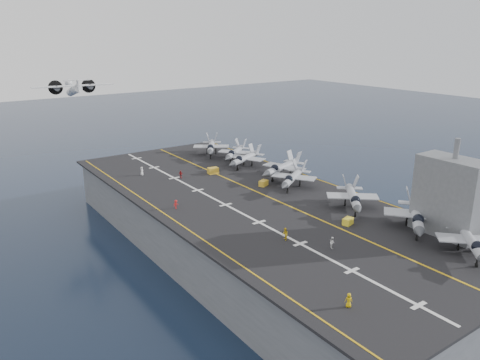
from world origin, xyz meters
TOP-DOWN VIEW (x-y plane):
  - ground at (0.00, 0.00)m, footprint 500.00×500.00m
  - hull at (0.00, 0.00)m, footprint 36.00×90.00m
  - flight_deck at (0.00, 0.00)m, footprint 38.00×92.00m
  - foul_line at (3.00, 0.00)m, footprint 0.35×90.00m
  - landing_centerline at (-6.00, 0.00)m, footprint 0.50×90.00m
  - deck_edge_port at (-17.00, 0.00)m, footprint 0.25×90.00m
  - deck_edge_stbd at (18.50, 0.00)m, footprint 0.25×90.00m
  - island_superstructure at (15.00, -30.00)m, footprint 5.00×10.00m
  - fighter_jet_0 at (10.93, -36.20)m, footprint 15.29×15.28m
  - fighter_jet_1 at (12.37, -26.51)m, footprint 17.70×16.90m
  - fighter_jet_2 at (11.24, -14.53)m, footprint 15.58×16.03m
  - fighter_jet_4 at (10.51, 0.51)m, footprint 15.78×14.45m
  - fighter_jet_5 at (13.26, 7.16)m, footprint 15.94×13.05m
  - fighter_jet_6 at (11.56, 18.35)m, footprint 15.17×13.08m
  - fighter_jet_7 at (12.84, 24.32)m, footprint 15.22×14.45m
  - fighter_jet_8 at (10.88, 32.22)m, footprint 15.05×16.23m
  - tow_cart_a at (5.23, -18.98)m, footprint 2.10×1.66m
  - tow_cart_b at (6.37, 4.77)m, footprint 2.22×1.84m
  - tow_cart_c at (2.59, 18.05)m, footprint 2.41×1.72m
  - crew_0 at (-12.78, -35.57)m, footprint 1.26×1.17m
  - crew_2 at (-7.00, -17.70)m, footprint 1.20×1.39m
  - crew_3 at (-14.21, 3.46)m, footprint 1.09×0.84m
  - crew_4 at (-4.85, 19.14)m, footprint 1.17×1.19m
  - crew_5 at (-10.77, 25.89)m, footprint 1.18×1.35m
  - crew_7 at (-3.14, -23.64)m, footprint 1.15×1.25m
  - transport_plane at (-15.82, 52.99)m, footprint 20.78×15.34m

SIDE VIEW (x-z plane):
  - ground at x=0.00m, z-range 0.00..0.00m
  - hull at x=0.00m, z-range 0.00..10.00m
  - flight_deck at x=0.00m, z-range 10.00..10.40m
  - foul_line at x=3.00m, z-range 10.41..10.43m
  - landing_centerline at x=-6.00m, z-range 10.41..10.43m
  - deck_edge_port at x=-17.00m, z-range 10.41..10.43m
  - deck_edge_stbd at x=18.50m, z-range 10.41..10.43m
  - tow_cart_a at x=5.23m, z-range 10.40..11.50m
  - tow_cart_b at x=6.37m, z-range 10.40..11.54m
  - tow_cart_c at x=2.59m, z-range 10.40..11.75m
  - crew_3 at x=-14.21m, z-range 10.40..12.03m
  - crew_4 at x=-4.85m, z-range 10.40..12.07m
  - crew_7 at x=-3.14m, z-range 10.40..12.13m
  - crew_0 at x=-12.78m, z-range 10.40..12.15m
  - crew_5 at x=-10.77m, z-range 10.40..12.29m
  - crew_2 at x=-7.00m, z-range 10.40..12.35m
  - fighter_jet_7 at x=12.84m, z-range 10.40..14.81m
  - fighter_jet_6 at x=11.56m, z-range 10.40..14.84m
  - fighter_jet_0 at x=10.93m, z-range 10.40..14.90m
  - fighter_jet_4 at x=10.51m, z-range 10.40..14.96m
  - fighter_jet_2 at x=11.24m, z-range 10.40..15.07m
  - fighter_jet_8 at x=10.88m, z-range 10.40..15.09m
  - fighter_jet_5 at x=13.26m, z-range 10.40..15.17m
  - fighter_jet_1 at x=12.37m, z-range 10.40..15.53m
  - island_superstructure at x=15.00m, z-range 10.40..25.40m
  - transport_plane at x=-15.82m, z-range 24.21..28.80m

